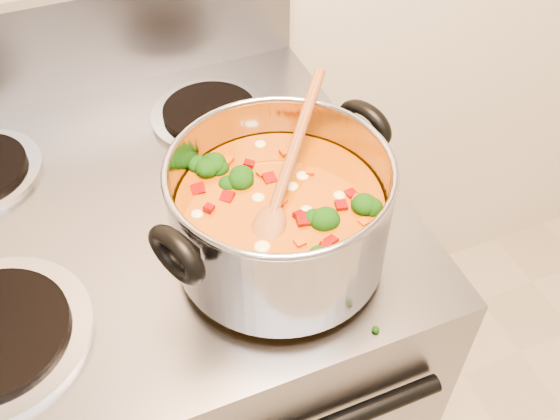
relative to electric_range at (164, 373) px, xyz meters
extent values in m
cube|color=gray|center=(0.00, 0.00, -0.01)|extent=(0.74, 0.65, 0.92)
cube|color=gray|center=(0.00, 0.30, 0.53)|extent=(0.74, 0.03, 0.16)
cylinder|color=#A5A5AD|center=(0.18, -0.15, 0.46)|extent=(0.23, 0.23, 0.01)
cylinder|color=black|center=(0.18, -0.15, 0.46)|extent=(0.18, 0.18, 0.01)
cylinder|color=#A5A5AD|center=(0.18, 0.14, 0.46)|extent=(0.19, 0.19, 0.01)
cylinder|color=black|center=(0.18, 0.14, 0.46)|extent=(0.15, 0.15, 0.01)
cylinder|color=#A1A1A8|center=(0.17, -0.16, 0.54)|extent=(0.26, 0.26, 0.14)
torus|color=#A1A1A8|center=(0.17, -0.16, 0.61)|extent=(0.26, 0.26, 0.01)
cylinder|color=#9E580E|center=(0.17, -0.16, 0.51)|extent=(0.24, 0.24, 0.09)
torus|color=black|center=(0.04, -0.22, 0.59)|extent=(0.05, 0.08, 0.08)
torus|color=black|center=(0.30, -0.11, 0.59)|extent=(0.05, 0.08, 0.08)
ellipsoid|color=black|center=(0.26, -0.13, 0.56)|extent=(0.04, 0.04, 0.03)
ellipsoid|color=black|center=(0.21, -0.24, 0.56)|extent=(0.04, 0.04, 0.03)
ellipsoid|color=black|center=(0.25, -0.19, 0.56)|extent=(0.04, 0.04, 0.03)
ellipsoid|color=black|center=(0.16, -0.16, 0.56)|extent=(0.04, 0.04, 0.03)
ellipsoid|color=black|center=(0.20, -0.24, 0.56)|extent=(0.04, 0.04, 0.03)
ellipsoid|color=black|center=(0.09, -0.09, 0.56)|extent=(0.04, 0.04, 0.03)
ellipsoid|color=black|center=(0.14, -0.18, 0.56)|extent=(0.04, 0.04, 0.03)
ellipsoid|color=maroon|center=(0.14, -0.18, 0.56)|extent=(0.01, 0.01, 0.01)
ellipsoid|color=maroon|center=(0.11, -0.21, 0.56)|extent=(0.01, 0.01, 0.01)
ellipsoid|color=maroon|center=(0.17, -0.23, 0.56)|extent=(0.01, 0.01, 0.01)
ellipsoid|color=maroon|center=(0.20, -0.16, 0.56)|extent=(0.01, 0.01, 0.01)
ellipsoid|color=maroon|center=(0.20, -0.09, 0.56)|extent=(0.01, 0.01, 0.01)
ellipsoid|color=maroon|center=(0.25, -0.19, 0.56)|extent=(0.01, 0.01, 0.01)
ellipsoid|color=maroon|center=(0.24, -0.09, 0.56)|extent=(0.01, 0.01, 0.01)
ellipsoid|color=maroon|center=(0.15, -0.07, 0.56)|extent=(0.01, 0.01, 0.01)
ellipsoid|color=maroon|center=(0.10, -0.15, 0.56)|extent=(0.01, 0.01, 0.01)
ellipsoid|color=maroon|center=(0.20, -0.24, 0.56)|extent=(0.01, 0.01, 0.01)
ellipsoid|color=maroon|center=(0.08, -0.14, 0.56)|extent=(0.01, 0.01, 0.01)
ellipsoid|color=maroon|center=(0.15, -0.19, 0.56)|extent=(0.01, 0.01, 0.01)
ellipsoid|color=#B04309|center=(0.15, -0.15, 0.56)|extent=(0.01, 0.01, 0.01)
ellipsoid|color=#B04309|center=(0.18, -0.17, 0.56)|extent=(0.01, 0.01, 0.01)
ellipsoid|color=#B04309|center=(0.17, -0.15, 0.56)|extent=(0.01, 0.01, 0.01)
ellipsoid|color=#B04309|center=(0.13, -0.21, 0.56)|extent=(0.01, 0.01, 0.01)
ellipsoid|color=#B04309|center=(0.11, -0.25, 0.56)|extent=(0.01, 0.01, 0.01)
ellipsoid|color=#B04309|center=(0.11, -0.13, 0.56)|extent=(0.01, 0.01, 0.01)
ellipsoid|color=#B04309|center=(0.23, -0.14, 0.56)|extent=(0.01, 0.01, 0.01)
ellipsoid|color=#B04309|center=(0.21, -0.24, 0.56)|extent=(0.01, 0.01, 0.01)
ellipsoid|color=#B04309|center=(0.22, -0.13, 0.56)|extent=(0.01, 0.01, 0.01)
ellipsoid|color=beige|center=(0.08, -0.21, 0.56)|extent=(0.02, 0.02, 0.01)
ellipsoid|color=beige|center=(0.22, -0.16, 0.56)|extent=(0.02, 0.02, 0.01)
ellipsoid|color=beige|center=(0.11, -0.12, 0.56)|extent=(0.02, 0.02, 0.01)
ellipsoid|color=beige|center=(0.11, -0.23, 0.56)|extent=(0.02, 0.02, 0.01)
ellipsoid|color=beige|center=(0.22, -0.10, 0.56)|extent=(0.02, 0.02, 0.01)
ellipsoid|color=beige|center=(0.25, -0.20, 0.56)|extent=(0.02, 0.02, 0.01)
ellipsoid|color=beige|center=(0.14, -0.12, 0.56)|extent=(0.02, 0.02, 0.01)
ellipsoid|color=beige|center=(0.15, -0.25, 0.56)|extent=(0.02, 0.02, 0.01)
ellipsoid|color=beige|center=(0.11, -0.15, 0.56)|extent=(0.02, 0.02, 0.01)
ellipsoid|color=brown|center=(0.14, -0.20, 0.56)|extent=(0.07, 0.07, 0.04)
cylinder|color=brown|center=(0.21, -0.12, 0.59)|extent=(0.15, 0.17, 0.08)
ellipsoid|color=black|center=(0.06, -0.30, 0.46)|extent=(0.01, 0.01, 0.01)
ellipsoid|color=black|center=(0.17, -0.30, 0.46)|extent=(0.01, 0.01, 0.01)
camera|label=1|loc=(-0.02, -0.63, 1.07)|focal=40.00mm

